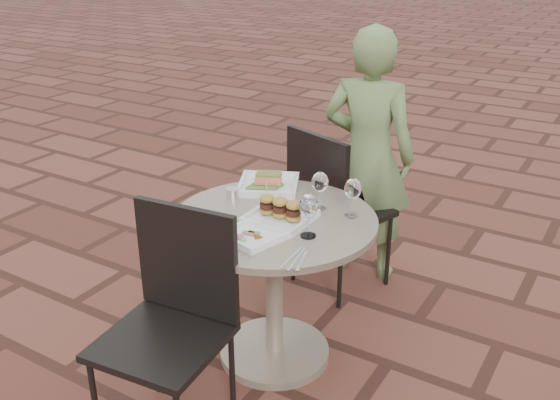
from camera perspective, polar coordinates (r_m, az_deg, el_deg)
The scene contains 13 objects.
ground at distance 2.93m, azimuth -1.35°, elevation -16.39°, with size 60.00×60.00×0.00m, color brown.
cafe_table at distance 2.82m, azimuth -0.52°, elevation -6.14°, with size 0.90×0.90×0.73m.
chair_far at distance 3.35m, azimuth 4.63°, elevation 0.10°, with size 0.56×0.56×0.93m.
chair_near at distance 2.46m, azimuth -9.66°, elevation -9.61°, with size 0.48×0.48×0.93m.
diner at distance 3.51m, azimuth 8.05°, elevation 4.01°, with size 0.52×0.34×1.44m, color #5D743F.
plate_salmon at distance 3.01m, azimuth -1.07°, elevation 1.52°, with size 0.37×0.37×0.08m.
plate_sliders at distance 2.66m, azimuth 0.00°, elevation -1.17°, with size 0.26×0.26×0.17m.
plate_tuna at distance 2.53m, azimuth -2.44°, elevation -3.17°, with size 0.27×0.27×0.03m.
wine_glass_right at distance 2.49m, azimuth 2.64°, elevation -0.64°, with size 0.08×0.08×0.19m.
wine_glass_mid at distance 2.75m, azimuth 3.68°, elevation 1.56°, with size 0.07×0.07×0.18m.
wine_glass_far at distance 2.69m, azimuth 6.68°, elevation 0.95°, with size 0.07×0.07×0.17m.
steel_ramekin at distance 2.90m, azimuth -4.36°, elevation 0.63°, with size 0.06×0.06×0.05m, color silver.
cutlery_set at distance 2.37m, azimuth 1.52°, elevation -5.43°, with size 0.09×0.19×0.00m, color silver, non-canonical shape.
Camera 1 is at (1.22, -1.88, 1.89)m, focal length 40.00 mm.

